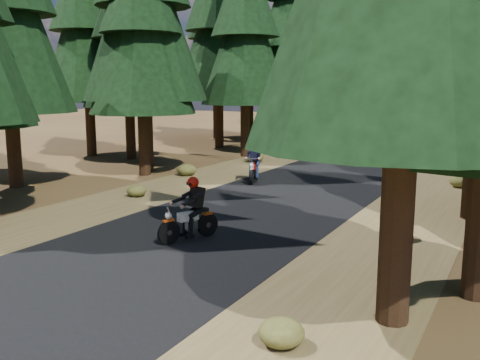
% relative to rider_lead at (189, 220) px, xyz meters
% --- Properties ---
extents(ground, '(120.00, 120.00, 0.00)m').
position_rel_rider_lead_xyz_m(ground, '(-0.08, 1.36, -0.54)').
color(ground, '#472F19').
rests_on(ground, ground).
extents(road, '(6.00, 100.00, 0.01)m').
position_rel_rider_lead_xyz_m(road, '(-0.08, 6.36, -0.54)').
color(road, black).
rests_on(road, ground).
extents(shoulder_l, '(3.20, 100.00, 0.01)m').
position_rel_rider_lead_xyz_m(shoulder_l, '(-4.68, 6.36, -0.54)').
color(shoulder_l, brown).
rests_on(shoulder_l, ground).
extents(shoulder_r, '(3.20, 100.00, 0.01)m').
position_rel_rider_lead_xyz_m(shoulder_r, '(4.52, 6.36, -0.54)').
color(shoulder_r, brown).
rests_on(shoulder_r, ground).
extents(pine_forest, '(34.59, 55.08, 16.32)m').
position_rel_rider_lead_xyz_m(pine_forest, '(-0.09, 22.41, 7.35)').
color(pine_forest, black).
rests_on(pine_forest, ground).
extents(understory_shrubs, '(14.68, 29.57, 0.70)m').
position_rel_rider_lead_xyz_m(understory_shrubs, '(0.83, 9.84, -0.26)').
color(understory_shrubs, '#474C1E').
rests_on(understory_shrubs, ground).
extents(rider_lead, '(1.18, 1.87, 1.61)m').
position_rel_rider_lead_xyz_m(rider_lead, '(0.00, 0.00, 0.00)').
color(rider_lead, white).
rests_on(rider_lead, road).
extents(rider_follow, '(1.16, 1.99, 1.70)m').
position_rel_rider_lead_xyz_m(rider_follow, '(-2.31, 8.20, 0.03)').
color(rider_follow, '#990E0A').
rests_on(rider_follow, road).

